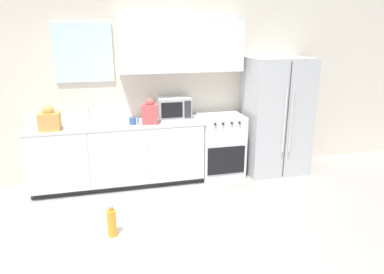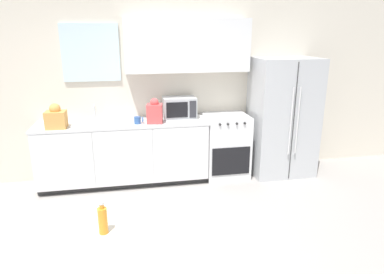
{
  "view_description": "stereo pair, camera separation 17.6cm",
  "coord_description": "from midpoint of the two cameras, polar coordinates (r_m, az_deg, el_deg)",
  "views": [
    {
      "loc": [
        -0.34,
        -2.65,
        2.06
      ],
      "look_at": [
        0.46,
        0.56,
        1.05
      ],
      "focal_mm": 32.0,
      "sensor_mm": 36.0,
      "label": 1
    },
    {
      "loc": [
        -0.17,
        -2.69,
        2.06
      ],
      "look_at": [
        0.46,
        0.56,
        1.05
      ],
      "focal_mm": 32.0,
      "sensor_mm": 36.0,
      "label": 2
    }
  ],
  "objects": [
    {
      "name": "ground_plane",
      "position": [
        3.39,
        -4.68,
        -20.58
      ],
      "size": [
        12.0,
        12.0,
        0.0
      ],
      "primitive_type": "plane",
      "color": "gray"
    },
    {
      "name": "wall_back",
      "position": [
        4.95,
        -6.77,
        9.73
      ],
      "size": [
        12.0,
        0.38,
        2.7
      ],
      "color": "beige",
      "rests_on": "ground_plane"
    },
    {
      "name": "kitchen_counter",
      "position": [
        4.88,
        -10.19,
        -2.57
      ],
      "size": [
        2.32,
        0.62,
        0.89
      ],
      "color": "#333333",
      "rests_on": "ground_plane"
    },
    {
      "name": "oven_range",
      "position": [
        5.1,
        6.58,
        -1.43
      ],
      "size": [
        0.63,
        0.6,
        0.92
      ],
      "color": "white",
      "rests_on": "ground_plane"
    },
    {
      "name": "refrigerator",
      "position": [
        5.27,
        15.8,
        3.19
      ],
      "size": [
        0.9,
        0.72,
        1.72
      ],
      "color": "silver",
      "rests_on": "ground_plane"
    },
    {
      "name": "kitchen_sink",
      "position": [
        4.77,
        -14.91,
        2.4
      ],
      "size": [
        0.57,
        0.39,
        0.23
      ],
      "color": "#B7BABC",
      "rests_on": "kitchen_counter"
    },
    {
      "name": "microwave",
      "position": [
        4.89,
        -1.1,
        4.94
      ],
      "size": [
        0.46,
        0.32,
        0.3
      ],
      "color": "#B7BABC",
      "rests_on": "kitchen_counter"
    },
    {
      "name": "coffee_mug",
      "position": [
        4.63,
        -7.91,
        2.79
      ],
      "size": [
        0.12,
        0.09,
        0.1
      ],
      "color": "#335999",
      "rests_on": "kitchen_counter"
    },
    {
      "name": "grocery_bag_0",
      "position": [
        4.65,
        -20.74,
        3.02
      ],
      "size": [
        0.26,
        0.22,
        0.32
      ],
      "rotation": [
        0.0,
        0.0,
        -0.03
      ],
      "color": "#DB994C",
      "rests_on": "kitchen_counter"
    },
    {
      "name": "grocery_bag_1",
      "position": [
        4.62,
        -5.15,
        4.15
      ],
      "size": [
        0.23,
        0.21,
        0.34
      ],
      "rotation": [
        0.0,
        0.0,
        -0.18
      ],
      "color": "#D14C4C",
      "rests_on": "kitchen_counter"
    },
    {
      "name": "dining_table",
      "position": [
        2.49,
        -12.2,
        -18.13
      ],
      "size": [
        1.13,
        0.93,
        0.75
      ],
      "color": "beige",
      "rests_on": "ground_plane"
    },
    {
      "name": "drink_bottle",
      "position": [
        2.44,
        -12.6,
        -13.35
      ],
      "size": [
        0.06,
        0.06,
        0.24
      ],
      "color": "orange",
      "rests_on": "dining_table"
    }
  ]
}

